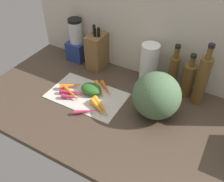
# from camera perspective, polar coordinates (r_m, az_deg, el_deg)

# --- Properties ---
(ground_plane) EXTENTS (1.70, 0.80, 0.03)m
(ground_plane) POSITION_cam_1_polar(r_m,az_deg,el_deg) (1.30, 4.09, -5.90)
(ground_plane) COLOR #47382B
(wall_back) EXTENTS (1.70, 0.03, 0.60)m
(wall_back) POSITION_cam_1_polar(r_m,az_deg,el_deg) (1.41, 11.74, 13.22)
(wall_back) COLOR beige
(wall_back) RESTS_ON ground_plane
(cutting_board) EXTENTS (0.43, 0.26, 0.01)m
(cutting_board) POSITION_cam_1_polar(r_m,az_deg,el_deg) (1.40, -5.81, -0.95)
(cutting_board) COLOR beige
(cutting_board) RESTS_ON ground_plane
(carrot_0) EXTENTS (0.13, 0.10, 0.02)m
(carrot_0) POSITION_cam_1_polar(r_m,az_deg,el_deg) (1.41, -1.32, 0.57)
(carrot_0) COLOR orange
(carrot_0) RESTS_ON cutting_board
(carrot_1) EXTENTS (0.10, 0.06, 0.03)m
(carrot_1) POSITION_cam_1_polar(r_m,az_deg,el_deg) (1.37, -9.47, -1.34)
(carrot_1) COLOR #B2264C
(carrot_1) RESTS_ON cutting_board
(carrot_2) EXTENTS (0.17, 0.09, 0.03)m
(carrot_2) POSITION_cam_1_polar(r_m,az_deg,el_deg) (1.40, -8.51, -0.33)
(carrot_2) COLOR #B2264C
(carrot_2) RESTS_ON cutting_board
(carrot_3) EXTENTS (0.15, 0.08, 0.03)m
(carrot_3) POSITION_cam_1_polar(r_m,az_deg,el_deg) (1.40, -9.43, -0.46)
(carrot_3) COLOR orange
(carrot_3) RESTS_ON cutting_board
(carrot_4) EXTENTS (0.15, 0.11, 0.03)m
(carrot_4) POSITION_cam_1_polar(r_m,az_deg,el_deg) (1.29, -2.44, -3.60)
(carrot_4) COLOR orange
(carrot_4) RESTS_ON cutting_board
(carrot_5) EXTENTS (0.12, 0.11, 0.03)m
(carrot_5) POSITION_cam_1_polar(r_m,az_deg,el_deg) (1.41, -2.82, 0.50)
(carrot_5) COLOR orange
(carrot_5) RESTS_ON cutting_board
(carrot_6) EXTENTS (0.12, 0.11, 0.03)m
(carrot_6) POSITION_cam_1_polar(r_m,az_deg,el_deg) (1.45, -9.36, 1.29)
(carrot_6) COLOR orange
(carrot_6) RESTS_ON cutting_board
(carrot_7) EXTENTS (0.13, 0.09, 0.03)m
(carrot_7) POSITION_cam_1_polar(r_m,az_deg,el_deg) (1.29, -3.26, -3.73)
(carrot_7) COLOR orange
(carrot_7) RESTS_ON cutting_board
(carrot_8) EXTENTS (0.12, 0.10, 0.02)m
(carrot_8) POSITION_cam_1_polar(r_m,az_deg,el_deg) (1.28, -5.78, -4.63)
(carrot_8) COLOR #B2264C
(carrot_8) RESTS_ON cutting_board
(carrot_greens_pile) EXTENTS (0.12, 0.09, 0.05)m
(carrot_greens_pile) POSITION_cam_1_polar(r_m,az_deg,el_deg) (1.40, -4.84, 0.51)
(carrot_greens_pile) COLOR #2D6023
(carrot_greens_pile) RESTS_ON cutting_board
(winter_squash) EXTENTS (0.24, 0.24, 0.24)m
(winter_squash) POSITION_cam_1_polar(r_m,az_deg,el_deg) (1.23, 10.17, -1.04)
(winter_squash) COLOR #4C6B47
(winter_squash) RESTS_ON ground_plane
(knife_block) EXTENTS (0.10, 0.14, 0.28)m
(knife_block) POSITION_cam_1_polar(r_m,az_deg,el_deg) (1.58, -3.46, 9.16)
(knife_block) COLOR brown
(knife_block) RESTS_ON ground_plane
(blender_appliance) EXTENTS (0.11, 0.11, 0.28)m
(blender_appliance) POSITION_cam_1_polar(r_m,az_deg,el_deg) (1.67, -8.09, 10.96)
(blender_appliance) COLOR navy
(blender_appliance) RESTS_ON ground_plane
(paper_towel_roll) EXTENTS (0.10, 0.10, 0.25)m
(paper_towel_roll) POSITION_cam_1_polar(r_m,az_deg,el_deg) (1.43, 8.48, 5.97)
(paper_towel_roll) COLOR white
(paper_towel_roll) RESTS_ON ground_plane
(bottle_0) EXTENTS (0.05, 0.05, 0.28)m
(bottle_0) POSITION_cam_1_polar(r_m,az_deg,el_deg) (1.43, 13.88, 4.44)
(bottle_0) COLOR brown
(bottle_0) RESTS_ON ground_plane
(bottle_1) EXTENTS (0.07, 0.07, 0.26)m
(bottle_1) POSITION_cam_1_polar(r_m,az_deg,el_deg) (1.41, 17.06, 2.57)
(bottle_1) COLOR brown
(bottle_1) RESTS_ON ground_plane
(bottle_2) EXTENTS (0.06, 0.06, 0.35)m
(bottle_2) POSITION_cam_1_polar(r_m,az_deg,el_deg) (1.35, 19.92, 2.40)
(bottle_2) COLOR brown
(bottle_2) RESTS_ON ground_plane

